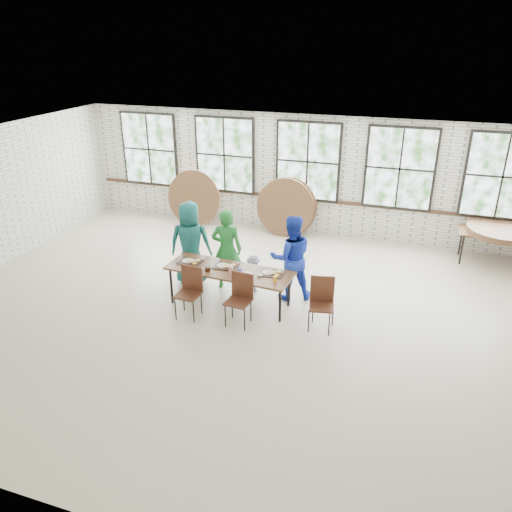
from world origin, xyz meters
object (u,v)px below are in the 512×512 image
(chair_near_left, at_px, (190,287))
(storage_table, at_px, (501,236))
(dining_table, at_px, (229,272))
(chair_near_right, at_px, (240,294))

(chair_near_left, relative_size, storage_table, 0.53)
(storage_table, bearing_deg, chair_near_left, -142.59)
(dining_table, relative_size, chair_near_left, 2.58)
(dining_table, height_order, storage_table, same)
(dining_table, bearing_deg, chair_near_left, -130.01)
(chair_near_right, xyz_separation_m, storage_table, (4.63, 4.12, 0.13))
(dining_table, bearing_deg, chair_near_right, -47.84)
(dining_table, relative_size, storage_table, 1.35)
(chair_near_left, bearing_deg, storage_table, 40.00)
(chair_near_left, xyz_separation_m, storage_table, (5.59, 4.17, 0.13))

